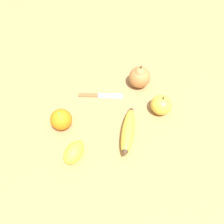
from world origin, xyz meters
name	(u,v)px	position (x,y,z in m)	size (l,w,h in m)	color
ground_plane	(136,121)	(0.00, 0.00, 0.00)	(3.00, 3.00, 0.00)	#A87A47
banana	(128,132)	(-0.02, -0.06, 0.02)	(0.04, 0.19, 0.04)	gold
orange	(61,119)	(-0.25, -0.06, 0.04)	(0.07, 0.07, 0.07)	orange
pear	(140,76)	(-0.01, 0.17, 0.05)	(0.08, 0.08, 0.10)	#B2753D
apple	(161,105)	(0.08, 0.06, 0.03)	(0.07, 0.07, 0.08)	gold
lemon	(74,152)	(-0.17, -0.17, 0.03)	(0.08, 0.09, 0.05)	yellow
paring_knife	(99,95)	(-0.15, 0.09, 0.00)	(0.17, 0.05, 0.01)	silver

